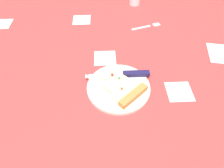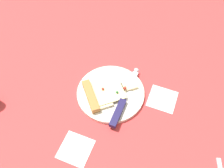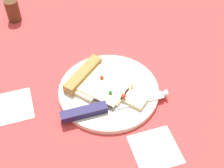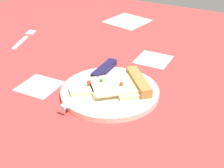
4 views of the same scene
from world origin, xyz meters
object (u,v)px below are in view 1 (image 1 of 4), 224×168
napkin (224,54)px  fork (148,26)px  plate (118,87)px  pizza_slice (124,89)px  knife (124,74)px

napkin → fork: bearing=-127.4°
plate → pizza_slice: pizza_slice is taller
plate → fork: (-39.18, 17.42, -0.23)cm
fork → napkin: 36.86cm
pizza_slice → fork: 44.07cm
plate → pizza_slice: bearing=41.2°
pizza_slice → knife: (-7.08, 0.71, -0.17)cm
knife → napkin: 45.81cm
plate → knife: knife is taller
napkin → plate: bearing=-70.2°
plate → fork: size_ratio=1.50×
plate → pizza_slice: size_ratio=1.25×
plate → fork: 42.87cm
pizza_slice → fork: pizza_slice is taller
plate → napkin: 49.63cm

